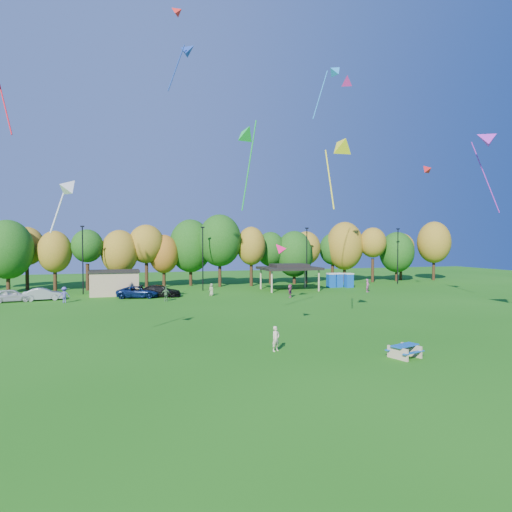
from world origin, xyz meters
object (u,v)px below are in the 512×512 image
object	(u,v)px
porta_potties	(339,280)
car_a	(11,295)
picnic_table	(405,350)
car_c	(138,292)
kite_flyer	(276,339)
car_d	(160,291)
car_b	(43,294)

from	to	relation	value
porta_potties	car_a	xyz separation A→B (m)	(-44.12, -3.81, -0.33)
picnic_table	car_c	xyz separation A→B (m)	(-14.36, 34.53, 0.26)
porta_potties	kite_flyer	bearing A→B (deg)	-122.83
porta_potties	car_d	bearing A→B (deg)	-171.50
kite_flyer	car_b	size ratio (longest dim) A/B	0.37
car_b	car_d	xyz separation A→B (m)	(13.63, -0.75, 0.02)
picnic_table	car_d	world-z (taller)	car_d
car_a	car_b	distance (m)	3.39
car_a	car_b	world-z (taller)	car_a
car_a	car_d	bearing A→B (deg)	-102.26
kite_flyer	car_a	distance (m)	37.82
car_d	car_b	bearing A→B (deg)	98.98
picnic_table	car_c	world-z (taller)	car_c
porta_potties	car_c	xyz separation A→B (m)	(-29.84, -4.14, -0.37)
porta_potties	kite_flyer	xyz separation A→B (m)	(-22.47, -34.83, -0.29)
porta_potties	car_d	world-z (taller)	porta_potties
kite_flyer	car_d	size ratio (longest dim) A/B	0.31
car_a	picnic_table	bearing A→B (deg)	-152.04
car_c	porta_potties	bearing A→B (deg)	-70.75
car_a	kite_flyer	bearing A→B (deg)	-156.53
porta_potties	car_b	distance (m)	40.91
picnic_table	car_a	xyz separation A→B (m)	(-28.64, 34.85, 0.30)
kite_flyer	car_c	xyz separation A→B (m)	(-7.37, 30.69, -0.09)
picnic_table	car_d	xyz separation A→B (m)	(-11.66, 34.61, 0.29)
kite_flyer	car_d	distance (m)	31.13
car_a	car_b	size ratio (longest dim) A/B	1.02
porta_potties	kite_flyer	size ratio (longest dim) A/B	2.31
porta_potties	car_d	size ratio (longest dim) A/B	0.73
porta_potties	car_d	distance (m)	27.45
porta_potties	picnic_table	xyz separation A→B (m)	(-15.48, -38.67, -0.64)
porta_potties	car_c	distance (m)	30.13
picnic_table	car_d	bearing A→B (deg)	90.28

